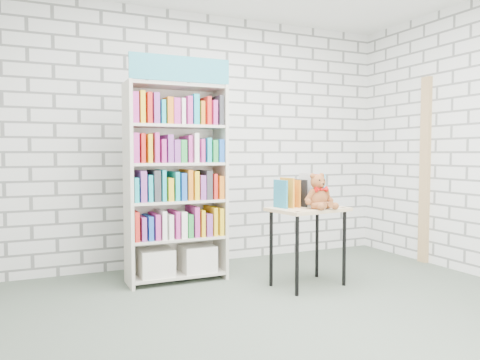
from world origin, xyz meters
name	(u,v)px	position (x,y,z in m)	size (l,w,h in m)	color
ground	(300,316)	(0.00, 0.00, 0.00)	(4.50, 4.50, 0.00)	#4A5649
room_shell	(302,81)	(0.00, 0.00, 1.78)	(4.52, 4.02, 2.81)	silver
bookshelf	(176,181)	(-0.58, 1.36, 0.97)	(0.95, 0.37, 2.14)	beige
display_table	(308,219)	(0.49, 0.67, 0.64)	(0.75, 0.58, 0.74)	tan
table_books	(300,192)	(0.48, 0.78, 0.88)	(0.51, 0.29, 0.28)	teal
teddy_bear	(319,194)	(0.55, 0.58, 0.87)	(0.30, 0.28, 0.33)	brown
door_trim	(425,170)	(2.23, 0.95, 1.05)	(0.05, 0.12, 2.10)	tan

